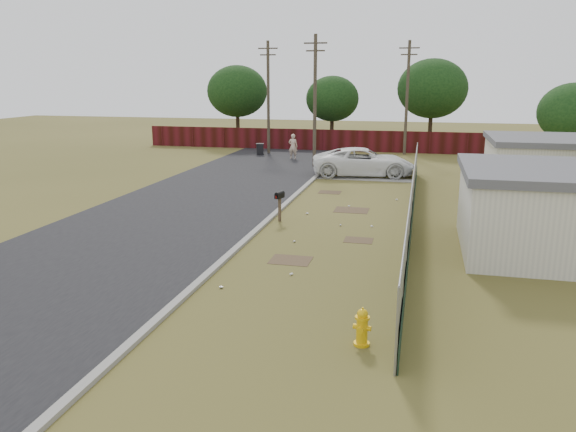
% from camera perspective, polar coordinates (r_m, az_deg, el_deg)
% --- Properties ---
extents(ground, '(120.00, 120.00, 0.00)m').
position_cam_1_polar(ground, '(23.97, 4.86, -0.98)').
color(ground, brown).
rests_on(ground, ground).
extents(street, '(15.10, 60.00, 0.12)m').
position_cam_1_polar(street, '(33.16, -4.62, 3.22)').
color(street, black).
rests_on(street, ground).
extents(chainlink_fence, '(0.10, 27.06, 2.02)m').
position_cam_1_polar(chainlink_fence, '(24.54, 12.49, 1.01)').
color(chainlink_fence, gray).
rests_on(chainlink_fence, ground).
extents(privacy_fence, '(30.00, 0.12, 1.80)m').
position_cam_1_polar(privacy_fence, '(49.11, 2.37, 7.75)').
color(privacy_fence, '#490F14').
rests_on(privacy_fence, ground).
extents(utility_poles, '(12.60, 8.24, 9.00)m').
position_cam_1_polar(utility_poles, '(44.18, 4.34, 11.98)').
color(utility_poles, '#4A4031').
rests_on(utility_poles, ground).
extents(houses, '(9.30, 17.24, 3.10)m').
position_cam_1_polar(houses, '(27.19, 26.68, 2.73)').
color(houses, beige).
rests_on(houses, ground).
extents(horizon_trees, '(33.32, 31.94, 7.78)m').
position_cam_1_polar(horizon_trees, '(46.58, 10.53, 11.81)').
color(horizon_trees, '#302415').
rests_on(horizon_trees, ground).
extents(fire_hydrant, '(0.44, 0.45, 0.95)m').
position_cam_1_polar(fire_hydrant, '(13.47, 7.53, -11.17)').
color(fire_hydrant, '#E6B20C').
rests_on(fire_hydrant, ground).
extents(mailbox, '(0.35, 0.58, 1.34)m').
position_cam_1_polar(mailbox, '(24.35, -0.86, 1.86)').
color(mailbox, brown).
rests_on(mailbox, ground).
extents(pickup_truck, '(6.87, 4.03, 1.80)m').
position_cam_1_polar(pickup_truck, '(36.27, 7.69, 5.47)').
color(pickup_truck, white).
rests_on(pickup_truck, ground).
extents(pedestrian, '(0.72, 0.48, 1.94)m').
position_cam_1_polar(pedestrian, '(43.57, 0.51, 7.08)').
color(pedestrian, beige).
rests_on(pedestrian, ground).
extents(trash_bin, '(0.78, 0.76, 0.93)m').
position_cam_1_polar(trash_bin, '(46.03, -2.87, 6.81)').
color(trash_bin, black).
rests_on(trash_bin, ground).
extents(scattered_litter, '(4.60, 13.90, 0.07)m').
position_cam_1_polar(scattered_litter, '(23.25, 4.18, -1.33)').
color(scattered_litter, silver).
rests_on(scattered_litter, ground).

